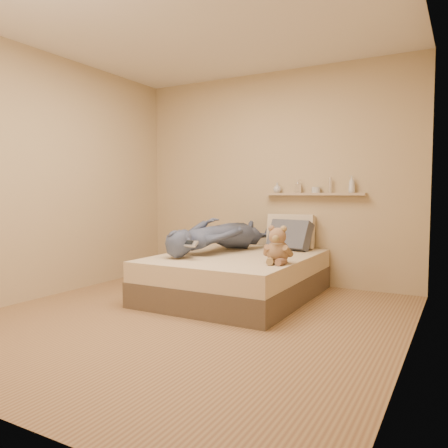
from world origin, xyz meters
The scene contains 10 objects.
room centered at (0.00, 0.00, 1.30)m, with size 3.80×3.80×3.80m.
bed centered at (0.00, 0.93, 0.22)m, with size 1.50×1.90×0.45m.
game_console centered at (-0.26, 0.40, 0.61)m, with size 0.18×0.08×0.06m.
teddy_bear centered at (0.60, 0.61, 0.60)m, with size 0.29×0.29×0.36m.
dark_plush centered at (-0.39, 1.68, 0.56)m, with size 0.17×0.17×0.26m.
pillow_cream centered at (0.30, 1.76, 0.65)m, with size 0.55×0.16×0.40m, color beige.
pillow_grey centered at (0.34, 1.62, 0.62)m, with size 0.50×0.14×0.34m, color slate.
person centered at (-0.30, 1.09, 0.64)m, with size 0.59×1.61×0.38m, color #495373.
wall_shelf centered at (0.55, 1.84, 1.10)m, with size 1.20×0.12×0.03m, color tan.
shelf_bottles centered at (0.51, 1.84, 1.19)m, with size 1.01×0.13×0.19m.
Camera 1 is at (2.12, -3.18, 1.11)m, focal length 35.00 mm.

